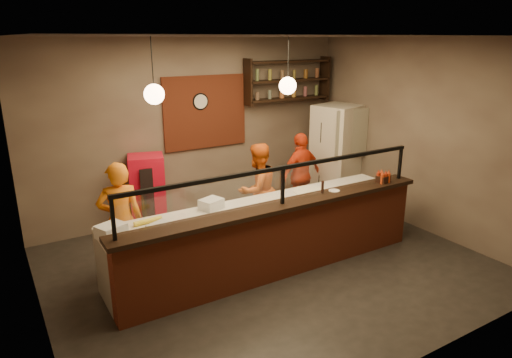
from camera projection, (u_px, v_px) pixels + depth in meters
floor at (269, 266)px, 6.65m from camera, size 6.00×6.00×0.00m
ceiling at (272, 36)px, 5.70m from camera, size 6.00×6.00×0.00m
wall_back at (195, 129)px, 8.22m from camera, size 6.00×0.00×6.00m
wall_left at (26, 198)px, 4.69m from camera, size 0.00×5.00×5.00m
wall_right at (420, 136)px, 7.66m from camera, size 0.00×5.00×5.00m
wall_front at (420, 220)px, 4.13m from camera, size 6.00×0.00×6.00m
brick_patch at (205, 112)px, 8.20m from camera, size 1.60×0.04×1.30m
service_counter at (282, 242)px, 6.26m from camera, size 4.60×0.25×1.00m
counter_ledge at (282, 206)px, 6.10m from camera, size 4.70×0.37×0.06m
worktop_cabinet at (262, 234)px, 6.69m from camera, size 4.60×0.75×0.85m
worktop at (262, 205)px, 6.56m from camera, size 4.60×0.75×0.05m
sneeze_guard at (283, 182)px, 6.00m from camera, size 4.50×0.05×0.52m
wall_shelving at (288, 80)px, 8.78m from camera, size 1.84×0.28×0.85m
wall_clock at (200, 101)px, 8.09m from camera, size 0.30×0.04×0.30m
pendant_left at (154, 94)px, 5.32m from camera, size 0.24×0.24×0.77m
pendant_right at (288, 86)px, 6.26m from camera, size 0.24×0.24×0.77m
cook_left at (120, 220)px, 6.18m from camera, size 0.66×0.49×1.63m
cook_mid at (258, 190)px, 7.52m from camera, size 0.86×0.72×1.56m
cook_right at (301, 175)px, 8.37m from camera, size 0.96×0.53×1.55m
fridge at (337, 155)px, 8.96m from camera, size 0.99×0.95×1.96m
red_cooler at (148, 194)px, 7.69m from camera, size 0.69×0.66×1.33m
pizza_dough at (311, 191)px, 7.07m from camera, size 0.72×0.72×0.01m
prep_tub_a at (111, 231)px, 5.44m from camera, size 0.39×0.35×0.16m
prep_tub_b at (211, 204)px, 6.32m from camera, size 0.36×0.32×0.15m
prep_tub_c at (160, 229)px, 5.50m from camera, size 0.35×0.32×0.14m
rolling_pin at (148, 221)px, 5.85m from camera, size 0.38×0.10×0.06m
condiment_caddy at (383, 179)px, 6.97m from camera, size 0.22×0.18×0.11m
pepper_mill at (323, 187)px, 6.48m from camera, size 0.04×0.04×0.18m
small_plate at (334, 191)px, 6.59m from camera, size 0.18×0.18×0.01m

